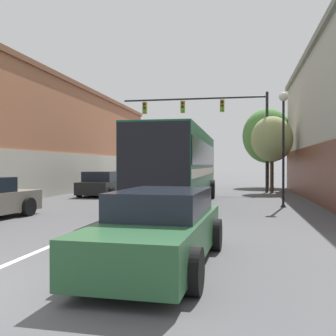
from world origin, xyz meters
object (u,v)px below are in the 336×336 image
bus (179,164)px  parked_car_left_mid (124,181)px  parked_car_left_distant (152,177)px  street_lamp (283,131)px  hatchback_foreground (160,229)px  parked_car_left_far (103,184)px  street_tree_far (268,136)px  street_tree_near (272,139)px  traffic_signal_gantry (216,118)px

bus → parked_car_left_mid: size_ratio=2.46×
parked_car_left_distant → street_lamp: size_ratio=0.80×
hatchback_foreground → parked_car_left_distant: 29.67m
parked_car_left_mid → parked_car_left_far: size_ratio=1.01×
hatchback_foreground → street_tree_far: 25.86m
bus → street_tree_near: street_tree_near is taller
traffic_signal_gantry → street_tree_far: bearing=59.4°
parked_car_left_far → parked_car_left_distant: size_ratio=1.12×
parked_car_left_far → parked_car_left_distant: bearing=0.6°
hatchback_foreground → parked_car_left_far: parked_car_left_far is taller
parked_car_left_far → street_lamp: bearing=-116.0°
bus → traffic_signal_gantry: 9.20m
bus → street_tree_near: (4.64, 8.27, 1.60)m
parked_car_left_mid → street_lamp: street_lamp is taller
bus → hatchback_foreground: (1.42, -10.62, -1.18)m
hatchback_foreground → bus: bearing=9.5°
parked_car_left_distant → traffic_signal_gantry: 12.42m
bus → parked_car_left_far: bearing=50.4°
parked_car_left_far → parked_car_left_distant: (-0.38, 14.04, 0.03)m
traffic_signal_gantry → hatchback_foreground: bearing=-89.0°
traffic_signal_gantry → street_lamp: (3.44, -8.95, -1.67)m
hatchback_foreground → parked_car_left_far: (-6.58, 14.80, 0.01)m
parked_car_left_distant → traffic_signal_gantry: bearing=-144.3°
traffic_signal_gantry → street_tree_near: size_ratio=1.98×
hatchback_foreground → street_lamp: street_lamp is taller
street_tree_far → parked_car_left_mid: bearing=-152.6°
parked_car_left_far → street_tree_near: bearing=-68.3°
hatchback_foreground → street_lamp: (3.11, 10.27, 2.58)m
bus → street_tree_near: 9.61m
bus → parked_car_left_far: 6.74m
hatchback_foreground → traffic_signal_gantry: (-0.33, 19.22, 4.26)m
parked_car_left_mid → parked_car_left_far: parked_car_left_far is taller
hatchback_foreground → parked_car_left_mid: hatchback_foreground is taller
bus → street_tree_far: street_tree_far is taller
bus → street_lamp: 4.75m
parked_car_left_far → traffic_signal_gantry: (6.25, 4.42, 4.24)m
bus → parked_car_left_distant: size_ratio=2.78×
parked_car_left_far → street_lamp: street_lamp is taller
street_tree_near → street_tree_far: size_ratio=0.78×
parked_car_left_distant → street_tree_near: (10.18, -9.96, 2.73)m
hatchback_foreground → street_tree_near: street_tree_near is taller
parked_car_left_far → street_tree_far: bearing=-43.9°
street_lamp → parked_car_left_distant: bearing=118.5°
parked_car_left_far → street_tree_near: size_ratio=0.88×
bus → hatchback_foreground: size_ratio=2.28×
street_lamp → street_tree_far: size_ratio=0.77×
street_tree_far → street_lamp: bearing=-90.8°
hatchback_foreground → parked_car_left_distant: (-6.96, 28.84, 0.05)m
parked_car_left_distant → street_lamp: 21.28m
bus → parked_car_left_mid: bearing=29.8°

